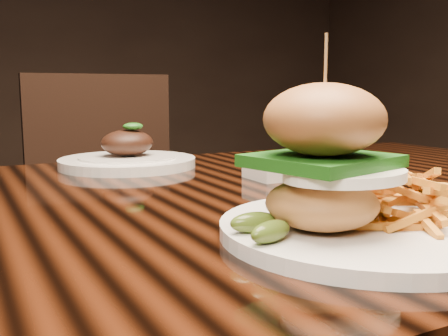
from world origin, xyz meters
name	(u,v)px	position (x,y,z in m)	size (l,w,h in m)	color
dining_table	(212,246)	(0.00, 0.00, 0.67)	(1.60, 0.90, 0.75)	black
burger_plate	(359,189)	(0.03, -0.27, 0.80)	(0.30, 0.30, 0.20)	silver
ramekin	(274,168)	(0.16, 0.08, 0.77)	(0.08, 0.08, 0.04)	silver
far_dish	(128,158)	(-0.02, 0.32, 0.77)	(0.26, 0.26, 0.09)	silver
chair_far	(110,209)	(0.09, 0.89, 0.54)	(0.47, 0.48, 0.95)	black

